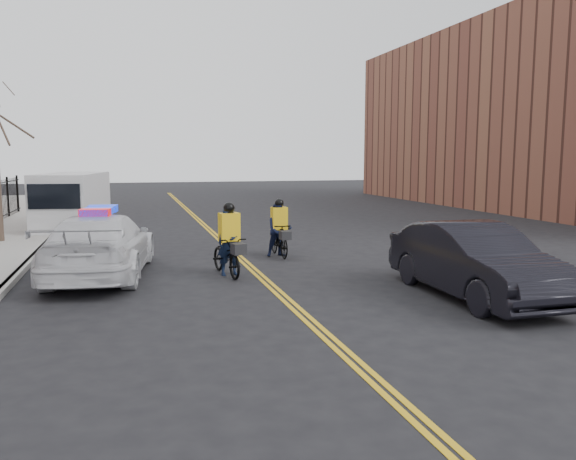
# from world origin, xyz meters

# --- Properties ---
(ground) EXTENTS (120.00, 120.00, 0.00)m
(ground) POSITION_xyz_m (0.00, 0.00, 0.00)
(ground) COLOR black
(ground) RESTS_ON ground
(center_line_left) EXTENTS (0.10, 60.00, 0.01)m
(center_line_left) POSITION_xyz_m (-0.08, 8.00, 0.01)
(center_line_left) COLOR gold
(center_line_left) RESTS_ON ground
(center_line_right) EXTENTS (0.10, 60.00, 0.01)m
(center_line_right) POSITION_xyz_m (0.08, 8.00, 0.01)
(center_line_right) COLOR gold
(center_line_right) RESTS_ON ground
(curb) EXTENTS (0.20, 60.00, 0.15)m
(curb) POSITION_xyz_m (-6.00, 8.00, 0.07)
(curb) COLOR #999791
(curb) RESTS_ON ground
(building_across) EXTENTS (12.00, 30.00, 11.00)m
(building_across) POSITION_xyz_m (22.00, 18.00, 5.50)
(building_across) COLOR brown
(building_across) RESTS_ON ground
(police_cruiser) EXTENTS (2.99, 5.85, 1.79)m
(police_cruiser) POSITION_xyz_m (-3.93, 3.54, 0.82)
(police_cruiser) COLOR silver
(police_cruiser) RESTS_ON ground
(dark_sedan) EXTENTS (1.74, 4.93, 1.62)m
(dark_sedan) POSITION_xyz_m (4.00, -0.93, 0.81)
(dark_sedan) COLOR black
(dark_sedan) RESTS_ON ground
(cargo_van) EXTENTS (2.82, 5.92, 2.38)m
(cargo_van) POSITION_xyz_m (-5.52, 13.61, 1.17)
(cargo_van) COLOR silver
(cargo_van) RESTS_ON ground
(cyclist_near) EXTENTS (0.99, 2.03, 1.90)m
(cyclist_near) POSITION_xyz_m (-0.72, 2.83, 0.66)
(cyclist_near) COLOR black
(cyclist_near) RESTS_ON ground
(cyclist_far) EXTENTS (0.82, 1.79, 1.79)m
(cyclist_far) POSITION_xyz_m (1.22, 5.15, 0.71)
(cyclist_far) COLOR black
(cyclist_far) RESTS_ON ground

